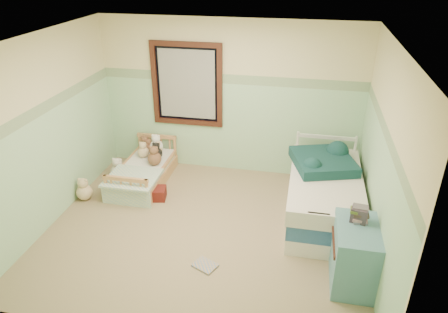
% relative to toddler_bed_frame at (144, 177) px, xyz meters
% --- Properties ---
extents(floor, '(4.20, 3.60, 0.02)m').
position_rel_toddler_bed_frame_xyz_m(floor, '(1.26, -1.05, -0.10)').
color(floor, '#756645').
rests_on(floor, ground).
extents(ceiling, '(4.20, 3.60, 0.02)m').
position_rel_toddler_bed_frame_xyz_m(ceiling, '(1.26, -1.05, 2.42)').
color(ceiling, silver).
rests_on(ceiling, wall_back).
extents(wall_back, '(4.20, 0.04, 2.50)m').
position_rel_toddler_bed_frame_xyz_m(wall_back, '(1.26, 0.75, 1.16)').
color(wall_back, beige).
rests_on(wall_back, floor).
extents(wall_front, '(4.20, 0.04, 2.50)m').
position_rel_toddler_bed_frame_xyz_m(wall_front, '(1.26, -2.85, 1.16)').
color(wall_front, beige).
rests_on(wall_front, floor).
extents(wall_left, '(0.04, 3.60, 2.50)m').
position_rel_toddler_bed_frame_xyz_m(wall_left, '(-0.84, -1.05, 1.16)').
color(wall_left, beige).
rests_on(wall_left, floor).
extents(wall_right, '(0.04, 3.60, 2.50)m').
position_rel_toddler_bed_frame_xyz_m(wall_right, '(3.36, -1.05, 1.16)').
color(wall_right, beige).
rests_on(wall_right, floor).
extents(wainscot_mint, '(4.20, 0.01, 1.50)m').
position_rel_toddler_bed_frame_xyz_m(wainscot_mint, '(1.26, 0.74, 0.66)').
color(wainscot_mint, '#9CD09E').
rests_on(wainscot_mint, floor).
extents(border_strip, '(4.20, 0.01, 0.15)m').
position_rel_toddler_bed_frame_xyz_m(border_strip, '(1.26, 0.74, 1.49)').
color(border_strip, '#34643D').
rests_on(border_strip, wall_back).
extents(window_frame, '(1.16, 0.06, 1.36)m').
position_rel_toddler_bed_frame_xyz_m(window_frame, '(0.56, 0.71, 1.36)').
color(window_frame, '#39150C').
rests_on(window_frame, wall_back).
extents(window_blinds, '(0.92, 0.01, 1.12)m').
position_rel_toddler_bed_frame_xyz_m(window_blinds, '(0.56, 0.72, 1.36)').
color(window_blinds, '#B2B1A9').
rests_on(window_blinds, window_frame).
extents(toddler_bed_frame, '(0.70, 1.39, 0.18)m').
position_rel_toddler_bed_frame_xyz_m(toddler_bed_frame, '(0.00, 0.00, 0.00)').
color(toddler_bed_frame, tan).
rests_on(toddler_bed_frame, floor).
extents(toddler_mattress, '(0.64, 1.33, 0.12)m').
position_rel_toddler_bed_frame_xyz_m(toddler_mattress, '(0.00, 0.00, 0.15)').
color(toddler_mattress, white).
rests_on(toddler_mattress, toddler_bed_frame).
extents(patchwork_quilt, '(0.76, 0.70, 0.03)m').
position_rel_toddler_bed_frame_xyz_m(patchwork_quilt, '(0.00, -0.43, 0.22)').
color(patchwork_quilt, '#7FB1CC').
rests_on(patchwork_quilt, toddler_mattress).
extents(plush_bed_brown, '(0.19, 0.19, 0.19)m').
position_rel_toddler_bed_frame_xyz_m(plush_bed_brown, '(-0.15, 0.50, 0.30)').
color(plush_bed_brown, brown).
rests_on(plush_bed_brown, toddler_mattress).
extents(plush_bed_white, '(0.22, 0.22, 0.22)m').
position_rel_toddler_bed_frame_xyz_m(plush_bed_white, '(0.05, 0.50, 0.32)').
color(plush_bed_white, white).
rests_on(plush_bed_white, toddler_mattress).
extents(plush_bed_tan, '(0.19, 0.19, 0.19)m').
position_rel_toddler_bed_frame_xyz_m(plush_bed_tan, '(-0.10, 0.28, 0.30)').
color(plush_bed_tan, beige).
rests_on(plush_bed_tan, toddler_mattress).
extents(plush_bed_dark, '(0.19, 0.19, 0.19)m').
position_rel_toddler_bed_frame_xyz_m(plush_bed_dark, '(0.13, 0.28, 0.31)').
color(plush_bed_dark, black).
rests_on(plush_bed_dark, toddler_mattress).
extents(plush_floor_cream, '(0.25, 0.25, 0.25)m').
position_rel_toddler_bed_frame_xyz_m(plush_floor_cream, '(-0.45, 0.01, 0.04)').
color(plush_floor_cream, silver).
rests_on(plush_floor_cream, floor).
extents(plush_floor_tan, '(0.24, 0.24, 0.24)m').
position_rel_toddler_bed_frame_xyz_m(plush_floor_tan, '(-0.69, -0.68, 0.03)').
color(plush_floor_tan, beige).
rests_on(plush_floor_tan, floor).
extents(twin_bed_frame, '(0.92, 1.84, 0.22)m').
position_rel_toddler_bed_frame_xyz_m(twin_bed_frame, '(2.81, -0.44, 0.02)').
color(twin_bed_frame, white).
rests_on(twin_bed_frame, floor).
extents(twin_boxspring, '(0.92, 1.84, 0.22)m').
position_rel_toddler_bed_frame_xyz_m(twin_boxspring, '(2.81, -0.44, 0.24)').
color(twin_boxspring, navy).
rests_on(twin_boxspring, twin_bed_frame).
extents(twin_mattress, '(0.96, 1.88, 0.22)m').
position_rel_toddler_bed_frame_xyz_m(twin_mattress, '(2.81, -0.44, 0.46)').
color(twin_mattress, white).
rests_on(twin_mattress, twin_boxspring).
extents(teal_blanket, '(0.99, 1.02, 0.14)m').
position_rel_toddler_bed_frame_xyz_m(teal_blanket, '(2.76, -0.14, 0.64)').
color(teal_blanket, '#103036').
rests_on(teal_blanket, twin_mattress).
extents(dresser, '(0.46, 0.73, 0.73)m').
position_rel_toddler_bed_frame_xyz_m(dresser, '(3.12, -1.64, 0.28)').
color(dresser, teal).
rests_on(dresser, floor).
extents(book_stack, '(0.20, 0.17, 0.17)m').
position_rel_toddler_bed_frame_xyz_m(book_stack, '(3.12, -1.52, 0.73)').
color(book_stack, '#442124').
rests_on(book_stack, dresser).
extents(red_pillow, '(0.32, 0.30, 0.18)m').
position_rel_toddler_bed_frame_xyz_m(red_pillow, '(0.36, -0.44, -0.00)').
color(red_pillow, '#A42A1F').
rests_on(red_pillow, floor).
extents(floor_book, '(0.33, 0.30, 0.02)m').
position_rel_toddler_bed_frame_xyz_m(floor_book, '(1.45, -1.75, -0.08)').
color(floor_book, gold).
rests_on(floor_book, floor).
extents(extra_plush_0, '(0.22, 0.22, 0.22)m').
position_rel_toddler_bed_frame_xyz_m(extra_plush_0, '(0.17, 0.06, 0.32)').
color(extra_plush_0, brown).
rests_on(extra_plush_0, toddler_mattress).
extents(extra_plush_1, '(0.15, 0.15, 0.15)m').
position_rel_toddler_bed_frame_xyz_m(extra_plush_1, '(-0.09, 0.50, 0.29)').
color(extra_plush_1, brown).
rests_on(extra_plush_1, toddler_mattress).
extents(extra_plush_2, '(0.15, 0.15, 0.15)m').
position_rel_toddler_bed_frame_xyz_m(extra_plush_2, '(0.09, 0.46, 0.29)').
color(extra_plush_2, beige).
rests_on(extra_plush_2, toddler_mattress).
extents(extra_plush_3, '(0.16, 0.16, 0.16)m').
position_rel_toddler_bed_frame_xyz_m(extra_plush_3, '(-0.10, 0.51, 0.29)').
color(extra_plush_3, brown).
rests_on(extra_plush_3, toddler_mattress).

